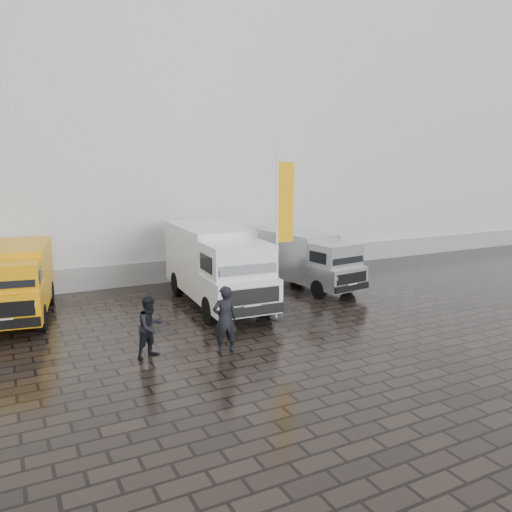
{
  "coord_description": "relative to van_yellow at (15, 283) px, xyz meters",
  "views": [
    {
      "loc": [
        -7.95,
        -13.47,
        5.22
      ],
      "look_at": [
        0.09,
        2.2,
        2.0
      ],
      "focal_mm": 35.0,
      "sensor_mm": 36.0,
      "label": 1
    }
  ],
  "objects": [
    {
      "name": "van_silver",
      "position": [
        11.3,
        -0.79,
        -0.06
      ],
      "size": [
        2.44,
        5.58,
        2.34
      ],
      "primitive_type": null,
      "rotation": [
        0.0,
        0.0,
        0.12
      ],
      "color": "#B3B5B8",
      "rests_on": "ground"
    },
    {
      "name": "exhibition_hall",
      "position": [
        9.71,
        10.97,
        4.76
      ],
      "size": [
        44.0,
        16.0,
        12.0
      ],
      "primitive_type": "cube",
      "color": "silver",
      "rests_on": "ground"
    },
    {
      "name": "person_front",
      "position": [
        5.1,
        -6.19,
        -0.27
      ],
      "size": [
        0.76,
        0.56,
        1.93
      ],
      "primitive_type": "imported",
      "rotation": [
        0.0,
        0.0,
        3.0
      ],
      "color": "black",
      "rests_on": "ground"
    },
    {
      "name": "flagpole",
      "position": [
        8.1,
        -4.13,
        1.9
      ],
      "size": [
        0.88,
        0.5,
        5.54
      ],
      "color": "black",
      "rests_on": "ground"
    },
    {
      "name": "hall_plinth",
      "position": [
        9.71,
        2.92,
        -0.74
      ],
      "size": [
        44.0,
        0.15,
        1.0
      ],
      "primitive_type": "cube",
      "color": "gray",
      "rests_on": "ground"
    },
    {
      "name": "van_white",
      "position": [
        6.8,
        -1.52,
        0.22
      ],
      "size": [
        2.63,
        6.82,
        2.9
      ],
      "primitive_type": null,
      "rotation": [
        0.0,
        0.0,
        -0.06
      ],
      "color": "white",
      "rests_on": "ground"
    },
    {
      "name": "van_yellow",
      "position": [
        0.0,
        0.0,
        0.0
      ],
      "size": [
        2.89,
        5.61,
        2.47
      ],
      "primitive_type": null,
      "rotation": [
        0.0,
        0.0,
        -0.16
      ],
      "color": "orange",
      "rests_on": "ground"
    },
    {
      "name": "wheelie_bin",
      "position": [
        15.94,
        2.55,
        -0.71
      ],
      "size": [
        0.7,
        0.7,
        1.05
      ],
      "primitive_type": "cube",
      "rotation": [
        0.0,
        0.0,
        0.11
      ],
      "color": "black",
      "rests_on": "ground"
    },
    {
      "name": "person_tent",
      "position": [
        3.15,
        -5.55,
        -0.38
      ],
      "size": [
        1.02,
        0.93,
        1.71
      ],
      "primitive_type": "imported",
      "rotation": [
        0.0,
        0.0,
        0.42
      ],
      "color": "black",
      "rests_on": "ground"
    },
    {
      "name": "ground",
      "position": [
        7.71,
        -5.03,
        -1.24
      ],
      "size": [
        120.0,
        120.0,
        0.0
      ],
      "primitive_type": "plane",
      "color": "black",
      "rests_on": "ground"
    }
  ]
}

